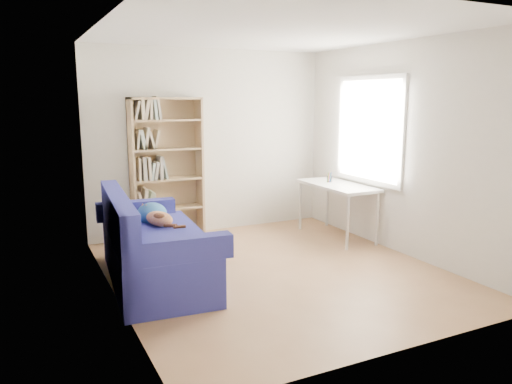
% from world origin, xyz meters
% --- Properties ---
extents(ground, '(4.00, 4.00, 0.00)m').
position_xyz_m(ground, '(0.00, 0.00, 0.00)').
color(ground, '#9B6C46').
rests_on(ground, ground).
extents(room_shell, '(3.54, 4.04, 2.62)m').
position_xyz_m(room_shell, '(0.10, 0.03, 1.64)').
color(room_shell, silver).
rests_on(room_shell, ground).
extents(sofa, '(1.09, 2.03, 0.97)m').
position_xyz_m(sofa, '(-1.31, 0.32, 0.36)').
color(sofa, navy).
rests_on(sofa, ground).
extents(bookshelf, '(0.96, 0.30, 1.93)m').
position_xyz_m(bookshelf, '(-0.69, 1.83, 0.89)').
color(bookshelf, tan).
rests_on(bookshelf, ground).
extents(desk, '(0.58, 1.26, 0.75)m').
position_xyz_m(desk, '(1.44, 0.89, 0.68)').
color(desk, white).
rests_on(desk, ground).
extents(pen_cup, '(0.08, 0.08, 0.15)m').
position_xyz_m(pen_cup, '(1.43, 1.06, 0.80)').
color(pen_cup, white).
rests_on(pen_cup, desk).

